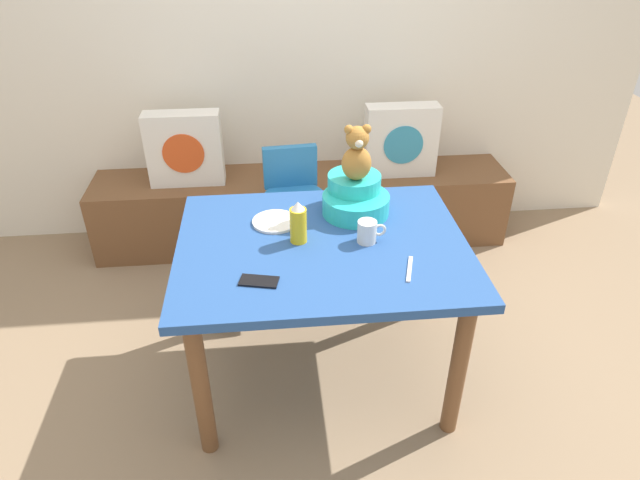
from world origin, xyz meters
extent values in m
plane|color=#8C7256|center=(0.00, 0.00, 0.00)|extent=(8.00, 8.00, 0.00)
cube|color=silver|center=(0.00, 1.49, 1.30)|extent=(4.40, 0.10, 2.60)
cube|color=brown|center=(0.00, 1.22, 0.23)|extent=(2.60, 0.44, 0.46)
cube|color=white|center=(-0.70, 1.20, 0.68)|extent=(0.44, 0.14, 0.44)
cylinder|color=#D84C1E|center=(-0.70, 1.13, 0.68)|extent=(0.24, 0.01, 0.24)
cube|color=white|center=(0.61, 1.20, 0.68)|extent=(0.44, 0.14, 0.44)
cylinder|color=teal|center=(0.61, 1.13, 0.68)|extent=(0.24, 0.01, 0.24)
cube|color=#264C8C|center=(0.00, 0.00, 0.72)|extent=(1.20, 0.94, 0.04)
cylinder|color=brown|center=(-0.51, -0.38, 0.35)|extent=(0.07, 0.07, 0.70)
cylinder|color=brown|center=(0.51, -0.38, 0.35)|extent=(0.07, 0.07, 0.70)
cylinder|color=brown|center=(-0.51, 0.38, 0.35)|extent=(0.07, 0.07, 0.70)
cylinder|color=brown|center=(0.51, 0.38, 0.35)|extent=(0.07, 0.07, 0.70)
cylinder|color=#2672B2|center=(-0.07, 0.77, 0.51)|extent=(0.34, 0.34, 0.10)
cube|color=#2672B2|center=(-0.09, 0.91, 0.67)|extent=(0.30, 0.08, 0.24)
cube|color=white|center=(-0.06, 0.59, 0.58)|extent=(0.32, 0.23, 0.02)
cylinder|color=silver|center=(-0.21, 0.63, 0.23)|extent=(0.03, 0.03, 0.46)
cylinder|color=silver|center=(0.07, 0.63, 0.23)|extent=(0.03, 0.03, 0.46)
cylinder|color=silver|center=(-0.21, 0.91, 0.23)|extent=(0.03, 0.03, 0.46)
cylinder|color=silver|center=(0.07, 0.91, 0.23)|extent=(0.03, 0.03, 0.46)
cylinder|color=#26BAB4|center=(0.17, 0.23, 0.79)|extent=(0.30, 0.30, 0.09)
cylinder|color=#26BAB4|center=(0.17, 0.29, 0.86)|extent=(0.24, 0.24, 0.07)
ellipsoid|color=#AD7430|center=(0.17, 0.25, 0.97)|extent=(0.13, 0.11, 0.15)
sphere|color=#AD7430|center=(0.17, 0.25, 1.09)|extent=(0.10, 0.10, 0.10)
sphere|color=beige|center=(0.17, 0.21, 1.08)|extent=(0.04, 0.04, 0.04)
sphere|color=#AD7430|center=(0.14, 0.25, 1.13)|extent=(0.04, 0.04, 0.04)
sphere|color=#AD7430|center=(0.21, 0.25, 1.13)|extent=(0.04, 0.04, 0.04)
cylinder|color=gold|center=(-0.10, 0.02, 0.81)|extent=(0.07, 0.07, 0.15)
cone|color=white|center=(-0.10, 0.02, 0.91)|extent=(0.06, 0.06, 0.03)
cylinder|color=silver|center=(0.18, -0.01, 0.79)|extent=(0.08, 0.08, 0.09)
torus|color=silver|center=(0.24, -0.01, 0.79)|extent=(0.06, 0.01, 0.06)
cylinder|color=white|center=(-0.19, 0.18, 0.75)|extent=(0.20, 0.20, 0.01)
cube|color=black|center=(-0.26, -0.25, 0.74)|extent=(0.16, 0.10, 0.01)
cube|color=silver|center=(0.31, -0.23, 0.74)|extent=(0.07, 0.17, 0.01)
camera|label=1|loc=(-0.20, -1.92, 1.97)|focal=31.10mm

